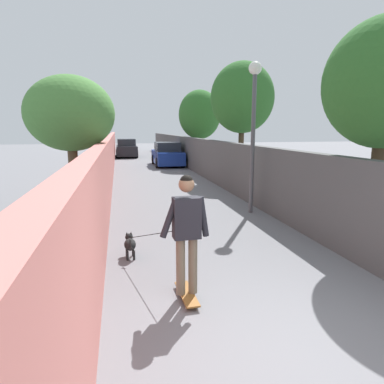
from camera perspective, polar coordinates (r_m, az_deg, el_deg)
ground_plane at (r=17.16m, az=-5.58°, el=2.39°), size 80.00×80.00×0.00m
wall_left at (r=14.95m, az=-13.85°, el=4.82°), size 48.00×0.30×2.02m
fence_right at (r=15.56m, az=3.98°, el=5.09°), size 48.00×0.30×1.90m
tree_left_near at (r=10.46m, az=-19.69°, el=12.13°), size 2.48×2.48×3.91m
tree_right_mid at (r=22.50m, az=1.28°, el=12.78°), size 2.70×2.70×4.86m
tree_right_distant at (r=16.98m, az=8.39°, el=15.28°), size 3.01×3.01×5.54m
lamp_post at (r=9.95m, az=10.28°, el=13.14°), size 0.36×0.36×4.24m
skateboard at (r=5.18m, az=-0.87°, el=-16.67°), size 0.81×0.23×0.08m
person_skateboarder at (r=4.79m, az=-0.90°, el=-5.63°), size 0.23×0.71×1.73m
dog at (r=6.67m, az=-10.29°, el=-8.49°), size 2.09×0.87×1.06m
car_near at (r=22.68m, az=-4.14°, el=6.22°), size 4.08×1.80×1.54m
car_far at (r=30.26m, az=-10.87°, el=7.16°), size 4.21×1.80×1.54m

